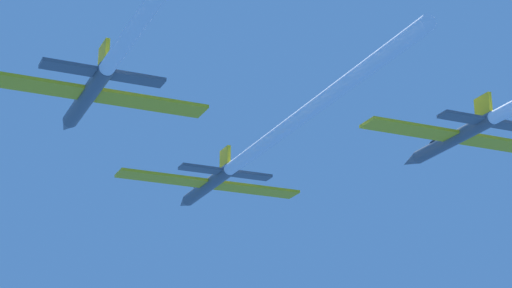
# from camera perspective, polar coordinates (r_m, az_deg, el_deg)

# --- Properties ---
(jet_lead) EXTENTS (17.24, 43.64, 2.86)m
(jet_lead) POSITION_cam_1_polar(r_m,az_deg,el_deg) (75.37, -0.10, -0.42)
(jet_lead) COLOR #4C5660
(jet_left_wing) EXTENTS (17.24, 43.47, 2.86)m
(jet_left_wing) POSITION_cam_1_polar(r_m,az_deg,el_deg) (57.21, -7.82, 6.66)
(jet_left_wing) COLOR #4C5660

